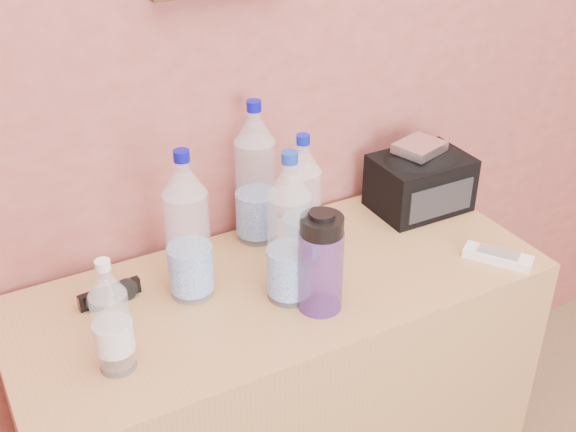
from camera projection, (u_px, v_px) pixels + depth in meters
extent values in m
cube|color=#AE8149|center=(282.00, 405.00, 1.72)|extent=(1.15, 0.48, 0.72)
cylinder|color=#C5E4F7|center=(188.00, 235.00, 1.43)|extent=(0.09, 0.09, 0.29)
cylinder|color=#090993|center=(181.00, 156.00, 1.34)|extent=(0.03, 0.03, 0.02)
cylinder|color=white|center=(256.00, 181.00, 1.62)|extent=(0.09, 0.09, 0.30)
cylinder|color=#070BA3|center=(254.00, 106.00, 1.53)|extent=(0.03, 0.03, 0.02)
cylinder|color=silver|center=(302.00, 207.00, 1.55)|extent=(0.08, 0.08, 0.26)
cylinder|color=#0914AC|center=(303.00, 139.00, 1.47)|extent=(0.03, 0.03, 0.02)
cylinder|color=white|center=(290.00, 237.00, 1.42)|extent=(0.09, 0.09, 0.29)
cylinder|color=#1234AC|center=(290.00, 157.00, 1.33)|extent=(0.03, 0.03, 0.02)
cylinder|color=silver|center=(112.00, 323.00, 1.26)|extent=(0.07, 0.07, 0.20)
cylinder|color=silver|center=(103.00, 265.00, 1.20)|extent=(0.03, 0.03, 0.02)
cylinder|color=#542C8B|center=(321.00, 270.00, 1.42)|extent=(0.09, 0.09, 0.17)
cylinder|color=black|center=(322.00, 223.00, 1.37)|extent=(0.09, 0.09, 0.04)
cube|color=#EDEBCE|center=(498.00, 257.00, 1.60)|extent=(0.12, 0.15, 0.02)
cube|color=silver|center=(420.00, 147.00, 1.73)|extent=(0.13, 0.12, 0.02)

